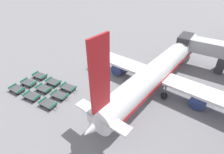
# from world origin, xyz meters

# --- Properties ---
(ground_plane) EXTENTS (500.00, 500.00, 0.00)m
(ground_plane) POSITION_xyz_m (0.00, 0.00, 0.00)
(ground_plane) COLOR gray
(airplane) EXTENTS (28.78, 37.75, 14.22)m
(airplane) POSITION_xyz_m (12.77, -2.30, 3.28)
(airplane) COLOR white
(airplane) RESTS_ON ground_plane
(baggage_dolly_row_near_col_a) EXTENTS (3.40, 1.88, 0.92)m
(baggage_dolly_row_near_col_a) POSITION_xyz_m (-7.14, -18.46, 0.48)
(baggage_dolly_row_near_col_a) COLOR #424449
(baggage_dolly_row_near_col_a) RESTS_ON ground_plane
(baggage_dolly_row_near_col_b) EXTENTS (3.43, 2.01, 0.92)m
(baggage_dolly_row_near_col_b) POSITION_xyz_m (-3.17, -18.11, 0.48)
(baggage_dolly_row_near_col_b) COLOR #424449
(baggage_dolly_row_near_col_b) RESTS_ON ground_plane
(baggage_dolly_row_near_col_c) EXTENTS (3.41, 1.91, 0.92)m
(baggage_dolly_row_near_col_c) POSITION_xyz_m (0.66, -17.78, 0.48)
(baggage_dolly_row_near_col_c) COLOR #424449
(baggage_dolly_row_near_col_c) RESTS_ON ground_plane
(baggage_dolly_row_mid_a_col_a) EXTENTS (3.44, 2.01, 0.92)m
(baggage_dolly_row_mid_a_col_a) POSITION_xyz_m (-7.21, -16.03, 0.48)
(baggage_dolly_row_mid_a_col_a) COLOR #424449
(baggage_dolly_row_mid_a_col_a) RESTS_ON ground_plane
(baggage_dolly_row_mid_a_col_b) EXTENTS (3.41, 1.93, 0.92)m
(baggage_dolly_row_mid_a_col_b) POSITION_xyz_m (-3.30, -15.57, 0.48)
(baggage_dolly_row_mid_a_col_b) COLOR #424449
(baggage_dolly_row_mid_a_col_b) RESTS_ON ground_plane
(baggage_dolly_row_mid_a_col_c) EXTENTS (3.44, 2.02, 0.92)m
(baggage_dolly_row_mid_a_col_c) POSITION_xyz_m (0.52, -15.23, 0.48)
(baggage_dolly_row_mid_a_col_c) COLOR #424449
(baggage_dolly_row_mid_a_col_c) RESTS_ON ground_plane
(baggage_dolly_row_mid_b_col_a) EXTENTS (3.42, 1.97, 0.92)m
(baggage_dolly_row_mid_b_col_a) POSITION_xyz_m (-7.53, -13.32, 0.48)
(baggage_dolly_row_mid_b_col_a) COLOR #424449
(baggage_dolly_row_mid_b_col_a) RESTS_ON ground_plane
(baggage_dolly_row_mid_b_col_b) EXTENTS (3.40, 1.90, 0.92)m
(baggage_dolly_row_mid_b_col_b) POSITION_xyz_m (-3.54, -13.21, 0.48)
(baggage_dolly_row_mid_b_col_b) COLOR #424449
(baggage_dolly_row_mid_b_col_b) RESTS_ON ground_plane
(baggage_dolly_row_mid_b_col_c) EXTENTS (3.40, 1.88, 0.92)m
(baggage_dolly_row_mid_b_col_c) POSITION_xyz_m (0.11, -12.84, 0.48)
(baggage_dolly_row_mid_b_col_c) COLOR #424449
(baggage_dolly_row_mid_b_col_c) RESTS_ON ground_plane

